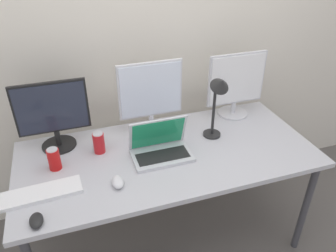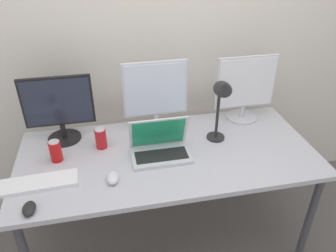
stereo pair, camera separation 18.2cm
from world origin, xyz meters
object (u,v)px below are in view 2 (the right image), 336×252
at_px(soda_can_near_keyboard, 101,138).
at_px(keyboard_main, 39,183).
at_px(monitor_left, 59,107).
at_px(mouse_by_keyboard, 29,209).
at_px(desk_lamp, 222,99).
at_px(monitor_right, 245,87).
at_px(mouse_by_laptop, 112,178).
at_px(laptop_silver, 160,146).
at_px(soda_can_by_laptop, 56,151).
at_px(monitor_center, 156,94).
at_px(work_desk, 168,160).

bearing_deg(soda_can_near_keyboard, keyboard_main, -140.27).
distance_m(monitor_left, mouse_by_keyboard, 0.64).
bearing_deg(monitor_left, desk_lamp, -13.75).
bearing_deg(monitor_right, mouse_by_laptop, -152.24).
relative_size(mouse_by_keyboard, mouse_by_laptop, 0.99).
height_order(monitor_right, mouse_by_laptop, monitor_right).
bearing_deg(monitor_right, laptop_silver, -154.61).
bearing_deg(desk_lamp, laptop_silver, -172.32).
relative_size(mouse_by_laptop, soda_can_near_keyboard, 0.79).
bearing_deg(soda_can_by_laptop, desk_lamp, -0.63).
bearing_deg(monitor_center, keyboard_main, -148.73).
height_order(monitor_center, soda_can_near_keyboard, monitor_center).
bearing_deg(monitor_center, work_desk, -85.89).
relative_size(work_desk, soda_can_by_laptop, 13.63).
height_order(keyboard_main, mouse_by_laptop, mouse_by_laptop).
height_order(work_desk, soda_can_near_keyboard, soda_can_near_keyboard).
bearing_deg(soda_can_by_laptop, monitor_left, 82.61).
bearing_deg(monitor_right, work_desk, -153.23).
bearing_deg(work_desk, keyboard_main, -168.90).
xyz_separation_m(work_desk, monitor_right, (0.58, 0.29, 0.29)).
height_order(monitor_center, mouse_by_keyboard, monitor_center).
bearing_deg(work_desk, desk_lamp, 7.83).
height_order(work_desk, monitor_right, monitor_right).
relative_size(monitor_right, desk_lamp, 1.01).
distance_m(laptop_silver, mouse_by_keyboard, 0.75).
bearing_deg(soda_can_near_keyboard, desk_lamp, -7.24).
xyz_separation_m(work_desk, monitor_center, (-0.02, 0.28, 0.31)).
relative_size(mouse_by_laptop, soda_can_by_laptop, 0.79).
bearing_deg(soda_can_near_keyboard, monitor_right, 9.45).
relative_size(work_desk, monitor_center, 3.76).
bearing_deg(laptop_silver, mouse_by_laptop, -147.36).
distance_m(work_desk, soda_can_near_keyboard, 0.42).
height_order(laptop_silver, mouse_by_laptop, laptop_silver).
bearing_deg(desk_lamp, soda_can_by_laptop, 179.37).
relative_size(work_desk, monitor_right, 3.90).
bearing_deg(laptop_silver, monitor_center, 84.26).
xyz_separation_m(monitor_center, monitor_right, (0.60, 0.02, -0.02)).
xyz_separation_m(monitor_left, keyboard_main, (-0.10, -0.41, -0.21)).
relative_size(laptop_silver, soda_can_near_keyboard, 2.67).
relative_size(mouse_by_keyboard, desk_lamp, 0.23).
bearing_deg(mouse_by_laptop, soda_can_near_keyboard, 99.22).
xyz_separation_m(monitor_right, mouse_by_laptop, (-0.91, -0.48, -0.21)).
distance_m(laptop_silver, soda_can_near_keyboard, 0.36).
height_order(work_desk, mouse_by_laptop, mouse_by_laptop).
bearing_deg(soda_can_by_laptop, monitor_right, 11.13).
bearing_deg(soda_can_by_laptop, soda_can_near_keyboard, 17.34).
bearing_deg(keyboard_main, desk_lamp, 7.21).
relative_size(keyboard_main, soda_can_near_keyboard, 3.06).
bearing_deg(monitor_center, monitor_right, 1.45).
relative_size(monitor_center, soda_can_by_laptop, 3.62).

